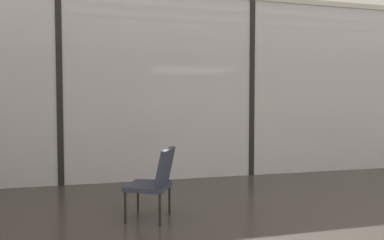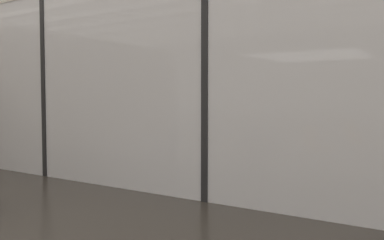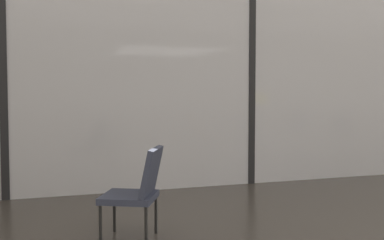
# 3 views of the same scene
# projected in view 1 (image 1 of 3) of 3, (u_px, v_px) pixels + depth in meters

# --- Properties ---
(glass_curtain_wall) EXTENTS (14.00, 0.08, 3.37)m
(glass_curtain_wall) POSITION_uv_depth(u_px,v_px,m) (251.00, 89.00, 6.75)
(glass_curtain_wall) COLOR silver
(glass_curtain_wall) RESTS_ON ground
(window_mullion_0) EXTENTS (0.10, 0.12, 3.37)m
(window_mullion_0) POSITION_uv_depth(u_px,v_px,m) (60.00, 87.00, 5.90)
(window_mullion_0) COLOR black
(window_mullion_0) RESTS_ON ground
(window_mullion_1) EXTENTS (0.10, 0.12, 3.37)m
(window_mullion_1) POSITION_uv_depth(u_px,v_px,m) (251.00, 89.00, 6.75)
(window_mullion_1) COLOR black
(window_mullion_1) RESTS_ON ground
(parked_airplane) EXTENTS (11.86, 4.42, 4.42)m
(parked_airplane) POSITION_uv_depth(u_px,v_px,m) (168.00, 81.00, 12.43)
(parked_airplane) COLOR silver
(parked_airplane) RESTS_ON ground
(lounge_chair_1) EXTENTS (0.68, 0.66, 0.87)m
(lounge_chair_1) POSITION_uv_depth(u_px,v_px,m) (155.00, 179.00, 4.19)
(lounge_chair_1) COLOR #33384C
(lounge_chair_1) RESTS_ON ground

